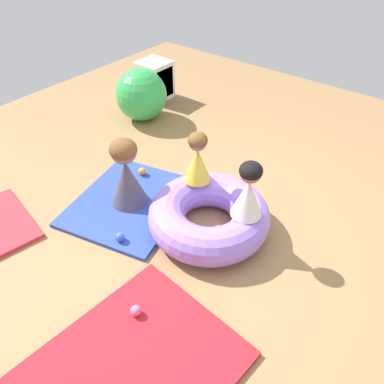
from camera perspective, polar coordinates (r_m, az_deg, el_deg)
name	(u,v)px	position (r m, az deg, el deg)	size (l,w,h in m)	color
ground_plane	(205,232)	(3.63, 1.94, -6.12)	(8.00, 8.00, 0.00)	#9E7549
gym_mat_near_left	(130,202)	(3.97, -9.30, -1.54)	(1.25, 1.06, 0.04)	#2D47B7
inflatable_cushion	(209,216)	(3.54, 2.54, -3.59)	(1.15, 1.15, 0.35)	#9975EA
child_in_white	(249,190)	(3.17, 8.56, 0.27)	(0.39, 0.39, 0.54)	white
child_in_yellow	(198,158)	(3.54, 0.84, 5.20)	(0.36, 0.36, 0.51)	yellow
adult_seated	(126,173)	(3.74, -9.90, 2.84)	(0.53, 0.53, 0.74)	#4C4751
play_ball_orange	(142,171)	(4.27, -7.56, 3.11)	(0.09, 0.09, 0.09)	orange
play_ball_blue	(120,237)	(3.53, -10.85, -6.72)	(0.09, 0.09, 0.09)	blue
play_ball_pink	(136,311)	(3.02, -8.50, -17.33)	(0.08, 0.08, 0.08)	pink
exercise_ball_large	(141,95)	(5.36, -7.70, 14.36)	(0.70, 0.70, 0.70)	green
storage_cube	(156,80)	(5.98, -5.48, 16.49)	(0.44, 0.44, 0.56)	white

